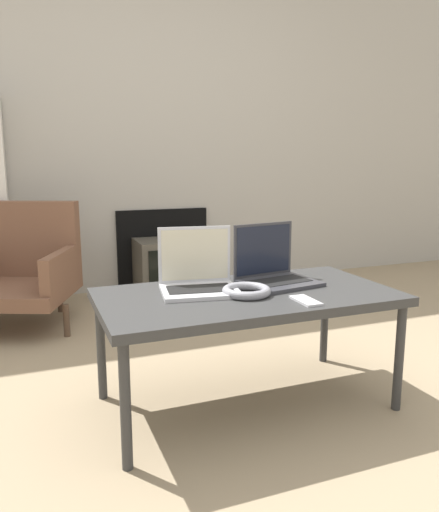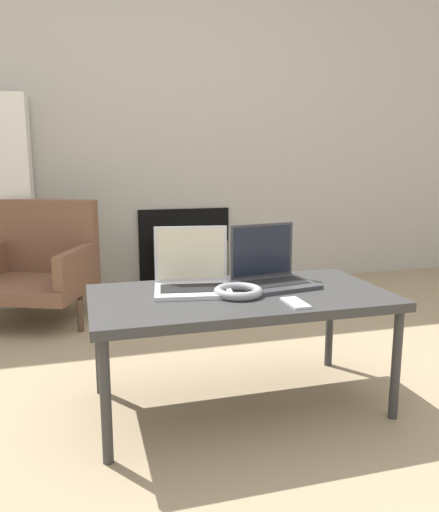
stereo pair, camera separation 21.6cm
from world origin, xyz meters
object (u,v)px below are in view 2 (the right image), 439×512
object	(u,v)px
laptop_right	(271,271)
tv	(190,265)
phone	(295,303)
armchair	(39,262)
laptop_left	(192,276)
headphones	(238,291)

from	to	relation	value
laptop_right	tv	distance (m)	1.74
phone	armchair	size ratio (longest dim) A/B	0.17
laptop_left	armchair	bearing A→B (deg)	126.36
phone	tv	bearing A→B (deg)	88.65
laptop_right	laptop_left	bearing A→B (deg)	170.89
phone	tv	world-z (taller)	phone
headphones	tv	world-z (taller)	headphones
headphones	phone	bearing A→B (deg)	-45.03
laptop_right	headphones	distance (m)	0.24
headphones	armchair	world-z (taller)	armchair
headphones	phone	world-z (taller)	headphones
laptop_left	tv	distance (m)	1.78
laptop_left	phone	distance (m)	0.44
laptop_right	phone	bearing A→B (deg)	-103.49
laptop_left	headphones	bearing A→B (deg)	-34.08
tv	laptop_right	bearing A→B (deg)	-90.81
laptop_left	tv	world-z (taller)	laptop_left
headphones	laptop_right	bearing A→B (deg)	36.86
laptop_left	headphones	distance (m)	0.21
laptop_left	headphones	size ratio (longest dim) A/B	1.77
laptop_right	phone	distance (m)	0.31
laptop_left	headphones	xyz separation A→B (m)	(0.15, -0.14, -0.04)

